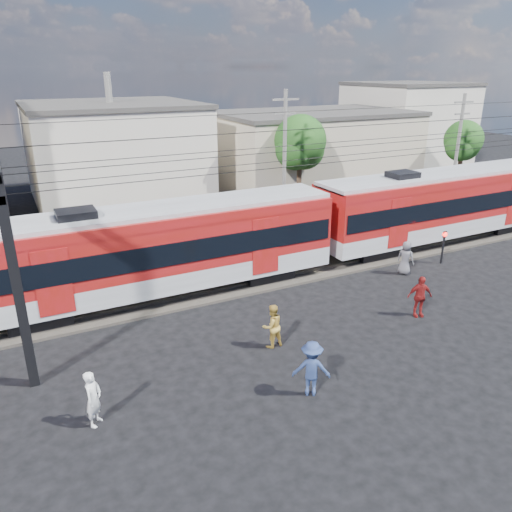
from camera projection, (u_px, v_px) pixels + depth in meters
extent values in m
plane|color=black|center=(348.00, 360.00, 17.67)|extent=(120.00, 120.00, 0.00)
cube|color=#2D2823|center=(248.00, 279.00, 24.31)|extent=(70.00, 3.40, 0.12)
cube|color=#59544C|center=(255.00, 282.00, 23.64)|extent=(70.00, 0.12, 0.12)
cube|color=#59544C|center=(241.00, 271.00, 24.89)|extent=(70.00, 0.12, 0.12)
cube|color=black|center=(39.00, 314.00, 20.20)|extent=(2.40, 2.20, 0.70)
cube|color=black|center=(262.00, 270.00, 24.54)|extent=(2.40, 2.20, 0.70)
cube|color=gray|center=(160.00, 274.00, 22.09)|extent=(16.00, 3.00, 0.90)
cube|color=maroon|center=(158.00, 238.00, 21.50)|extent=(16.00, 3.00, 2.40)
cube|color=black|center=(158.00, 244.00, 21.59)|extent=(15.68, 3.08, 0.95)
cube|color=gray|center=(156.00, 210.00, 21.06)|extent=(16.00, 2.60, 0.25)
cube|color=black|center=(368.00, 250.00, 27.33)|extent=(2.40, 2.20, 0.70)
cube|color=black|center=(496.00, 225.00, 31.68)|extent=(2.40, 2.20, 0.70)
cube|color=gray|center=(439.00, 223.00, 29.22)|extent=(16.00, 3.00, 0.90)
cube|color=maroon|center=(442.00, 196.00, 28.63)|extent=(16.00, 3.00, 2.40)
cube|color=black|center=(442.00, 200.00, 28.72)|extent=(15.68, 3.08, 0.95)
cube|color=gray|center=(445.00, 174.00, 28.19)|extent=(16.00, 2.60, 0.25)
cube|color=black|center=(17.00, 287.00, 15.10)|extent=(0.30, 0.30, 7.00)
cube|color=black|center=(6.00, 214.00, 22.59)|extent=(0.30, 0.30, 7.00)
cylinder|color=black|center=(254.00, 170.00, 21.80)|extent=(70.00, 0.03, 0.03)
cylinder|color=black|center=(241.00, 165.00, 22.96)|extent=(70.00, 0.03, 0.03)
cylinder|color=black|center=(254.00, 154.00, 21.55)|extent=(70.00, 0.03, 0.03)
cylinder|color=black|center=(241.00, 150.00, 22.71)|extent=(70.00, 0.03, 0.03)
cylinder|color=black|center=(288.00, 130.00, 18.75)|extent=(70.00, 0.03, 0.03)
cylinder|color=black|center=(216.00, 115.00, 24.58)|extent=(70.00, 0.03, 0.03)
cube|color=#BFB5A7|center=(115.00, 154.00, 38.06)|extent=(12.00, 12.00, 7.00)
cube|color=#3F3D3A|center=(110.00, 104.00, 36.77)|extent=(12.24, 12.24, 0.30)
cube|color=tan|center=(312.00, 151.00, 42.54)|extent=(16.00, 10.00, 6.00)
cube|color=#3F3D3A|center=(314.00, 113.00, 41.42)|extent=(16.32, 10.20, 0.30)
cube|color=#BFB5A7|center=(406.00, 126.00, 51.46)|extent=(10.00, 10.00, 8.00)
cube|color=#3F3D3A|center=(410.00, 84.00, 49.99)|extent=(10.20, 10.20, 0.30)
cylinder|color=slate|center=(284.00, 160.00, 31.20)|extent=(0.24, 0.24, 8.50)
cube|color=slate|center=(286.00, 99.00, 29.90)|extent=(1.80, 0.12, 0.12)
cube|color=slate|center=(285.00, 113.00, 30.19)|extent=(1.40, 0.12, 0.12)
cylinder|color=slate|center=(457.00, 151.00, 36.40)|extent=(0.24, 0.24, 8.00)
cube|color=slate|center=(464.00, 102.00, 35.20)|extent=(1.80, 0.12, 0.12)
cube|color=slate|center=(462.00, 114.00, 35.48)|extent=(1.40, 0.12, 0.12)
cylinder|color=#382619|center=(299.00, 182.00, 35.79)|extent=(0.36, 0.36, 3.92)
sphere|color=#1A4413|center=(300.00, 141.00, 34.74)|extent=(3.64, 3.64, 3.64)
sphere|color=#1A4413|center=(305.00, 150.00, 35.50)|extent=(2.80, 2.80, 2.80)
cylinder|color=#382619|center=(459.00, 170.00, 41.42)|extent=(0.36, 0.36, 3.36)
sphere|color=#1A4413|center=(464.00, 140.00, 40.53)|extent=(3.12, 3.12, 3.12)
sphere|color=#1A4413|center=(465.00, 146.00, 41.25)|extent=(2.40, 2.40, 2.40)
imported|color=white|center=(93.00, 398.00, 14.22)|extent=(0.71, 0.76, 1.74)
imported|color=#B69138|center=(272.00, 326.00, 18.26)|extent=(0.86, 0.70, 1.68)
imported|color=navy|center=(311.00, 369.00, 15.53)|extent=(1.38, 1.21, 1.85)
imported|color=maroon|center=(420.00, 296.00, 20.51)|extent=(1.12, 0.75, 1.78)
imported|color=#55555A|center=(406.00, 258.00, 24.74)|extent=(0.86, 0.99, 1.71)
imported|color=silver|center=(505.00, 192.00, 38.20)|extent=(4.43, 1.83, 1.50)
imported|color=silver|center=(495.00, 191.00, 38.76)|extent=(4.07, 1.54, 1.33)
cylinder|color=black|center=(443.00, 249.00, 26.09)|extent=(0.11, 0.11, 1.65)
sphere|color=#FF140C|center=(445.00, 234.00, 25.81)|extent=(0.26, 0.26, 0.26)
cube|color=black|center=(445.00, 234.00, 25.81)|extent=(0.23, 0.06, 0.32)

